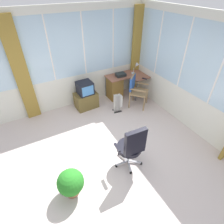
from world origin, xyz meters
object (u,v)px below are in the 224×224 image
(desk, at_px, (116,87))
(wooden_armchair, at_px, (135,87))
(desk_lamp, at_px, (137,67))
(potted_plant, at_px, (71,183))
(office_chair, at_px, (132,146))
(space_heater, at_px, (118,103))
(tv_on_stand, at_px, (86,96))
(paper_tray, at_px, (121,75))
(tv_remote, at_px, (145,79))

(desk, distance_m, wooden_armchair, 0.74)
(desk_lamp, relative_size, potted_plant, 0.63)
(office_chair, xyz_separation_m, space_heater, (0.74, 1.80, -0.30))
(desk, bearing_deg, desk_lamp, -7.73)
(wooden_armchair, relative_size, office_chair, 0.91)
(wooden_armchair, xyz_separation_m, tv_on_stand, (-1.33, 0.59, -0.24))
(tv_on_stand, bearing_deg, paper_tray, 2.60)
(wooden_armchair, relative_size, space_heater, 1.72)
(potted_plant, bearing_deg, desk_lamp, 38.71)
(tv_remote, bearing_deg, paper_tray, 106.95)
(office_chair, distance_m, space_heater, 1.97)
(space_heater, bearing_deg, office_chair, -112.40)
(space_heater, xyz_separation_m, potted_plant, (-2.00, -1.80, 0.03))
(desk, height_order, office_chair, office_chair)
(desk_lamp, distance_m, space_heater, 1.36)
(desk, relative_size, desk_lamp, 3.33)
(desk, distance_m, office_chair, 2.72)
(wooden_armchair, bearing_deg, space_heater, -175.05)
(paper_tray, relative_size, office_chair, 0.28)
(wooden_armchair, bearing_deg, paper_tray, 100.73)
(desk_lamp, bearing_deg, potted_plant, -141.29)
(tv_remote, bearing_deg, potted_plant, -175.04)
(wooden_armchair, bearing_deg, office_chair, -126.04)
(potted_plant, bearing_deg, paper_tray, 45.23)
(office_chair, relative_size, tv_on_stand, 1.27)
(tv_remote, height_order, office_chair, office_chair)
(tv_on_stand, relative_size, space_heater, 1.49)
(tv_remote, distance_m, space_heater, 1.12)
(desk_lamp, height_order, wooden_armchair, desk_lamp)
(paper_tray, bearing_deg, potted_plant, -134.77)
(office_chair, height_order, tv_on_stand, office_chair)
(space_heater, bearing_deg, tv_on_stand, 138.75)
(paper_tray, relative_size, wooden_armchair, 0.31)
(potted_plant, bearing_deg, tv_on_stand, 62.59)
(desk, xyz_separation_m, desk_lamp, (0.68, -0.09, 0.57))
(tv_remote, distance_m, paper_tray, 0.75)
(tv_on_stand, xyz_separation_m, potted_plant, (-1.27, -2.44, -0.06))
(space_heater, distance_m, potted_plant, 2.69)
(wooden_armchair, distance_m, office_chair, 2.29)
(desk_lamp, xyz_separation_m, wooden_armchair, (-0.41, -0.56, -0.35))
(paper_tray, bearing_deg, tv_on_stand, -177.40)
(desk_lamp, xyz_separation_m, office_chair, (-1.75, -2.40, -0.37))
(paper_tray, height_order, tv_on_stand, tv_on_stand)
(desk, height_order, tv_remote, tv_remote)
(tv_on_stand, bearing_deg, space_heater, -41.25)
(desk_lamp, relative_size, tv_on_stand, 0.43)
(desk_lamp, xyz_separation_m, space_heater, (-1.01, -0.61, -0.68))
(office_chair, bearing_deg, paper_tray, 63.86)
(tv_remote, height_order, space_heater, tv_remote)
(tv_on_stand, bearing_deg, desk, 3.24)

